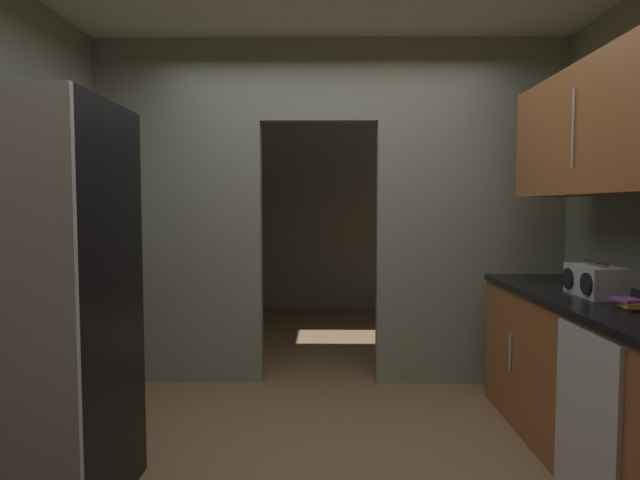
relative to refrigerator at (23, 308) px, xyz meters
name	(u,v)px	position (x,y,z in m)	size (l,w,h in m)	color
ground	(331,470)	(1.40, 0.37, -0.93)	(20.00, 20.00, 0.00)	brown
kitchen_partition	(332,204)	(1.42, 1.83, 0.48)	(3.64, 0.12, 2.67)	gray
adjoining_room_shell	(329,211)	(1.40, 3.95, 0.41)	(3.64, 3.15, 2.67)	gray
refrigerator	(23,308)	(0.00, 0.00, 0.00)	(0.83, 0.77, 1.86)	black
lower_cabinet_run	(599,378)	(2.87, 0.52, -0.48)	(0.69, 1.97, 0.90)	brown
dishwasher	(585,424)	(2.53, -0.03, -0.51)	(0.02, 0.56, 0.84)	#B7BABC
upper_cabinet_counterside	(607,128)	(2.87, 0.52, 0.88)	(0.36, 1.77, 0.70)	brown
boombox	(595,281)	(2.84, 0.54, 0.06)	(0.20, 0.36, 0.20)	#B2B2B7
book_stack	(631,304)	(2.82, 0.16, 0.00)	(0.14, 0.16, 0.05)	black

